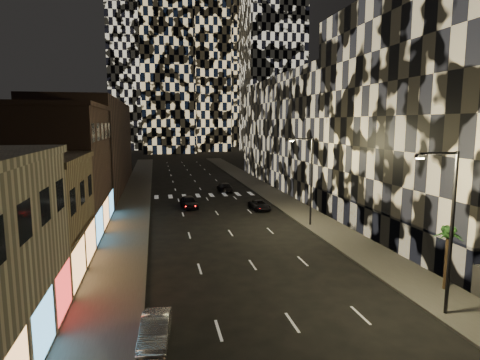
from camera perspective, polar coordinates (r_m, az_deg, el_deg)
name	(u,v)px	position (r m, az deg, el deg)	size (l,w,h in m)	color
sidewalk_left	(135,197)	(59.22, -14.71, -2.40)	(4.00, 120.00, 0.15)	#47443F
sidewalk_right	(270,192)	(61.51, 4.24, -1.76)	(4.00, 120.00, 0.15)	#47443F
curb_left	(150,197)	(59.15, -12.68, -2.34)	(0.20, 120.00, 0.15)	#4C4C47
curb_right	(256,193)	(60.96, 2.34, -1.84)	(0.20, 120.00, 0.15)	#4C4C47
retail_tan	(6,221)	(31.58, -30.34, -5.10)	(10.00, 10.00, 8.00)	#877451
retail_brown	(50,171)	(43.14, -25.36, 1.20)	(10.00, 15.00, 12.00)	#483128
retail_filler_left	(92,146)	(69.03, -20.36, 4.62)	(10.00, 40.00, 14.00)	#483128
midrise_right	(451,119)	(42.34, 27.83, 7.72)	(16.00, 25.00, 22.00)	#232326
midrise_base	(371,223)	(39.00, 18.10, -5.80)	(0.60, 25.00, 3.00)	#383838
midrise_filler_right	(315,132)	(70.54, 10.60, 6.68)	(16.00, 40.00, 18.00)	#232326
tower_right_mid	(272,11)	(154.31, 4.63, 22.89)	(20.00, 20.00, 100.00)	black
tower_center_low	(166,16)	(152.79, -10.48, 21.97)	(18.00, 18.00, 95.00)	black
streetlight_near	(448,222)	(24.33, 27.51, -5.31)	(2.55, 0.25, 9.00)	black
streetlight_far	(309,175)	(41.46, 9.80, 0.71)	(2.55, 0.25, 9.00)	black
car_silver_parked	(155,330)	(21.21, -11.98, -20.15)	(1.34, 3.85, 1.27)	#9F9EA4
car_dark_midlane	(189,202)	(50.76, -7.26, -3.12)	(1.82, 4.52, 1.54)	black
car_dark_oncoming	(225,187)	(62.63, -2.18, -1.00)	(1.93, 4.74, 1.38)	black
car_dark_rightlane	(260,205)	(49.42, 2.81, -3.60)	(1.92, 4.17, 1.16)	black
palm_tree	(448,237)	(28.47, 27.51, -7.26)	(2.08, 2.05, 4.08)	#47331E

